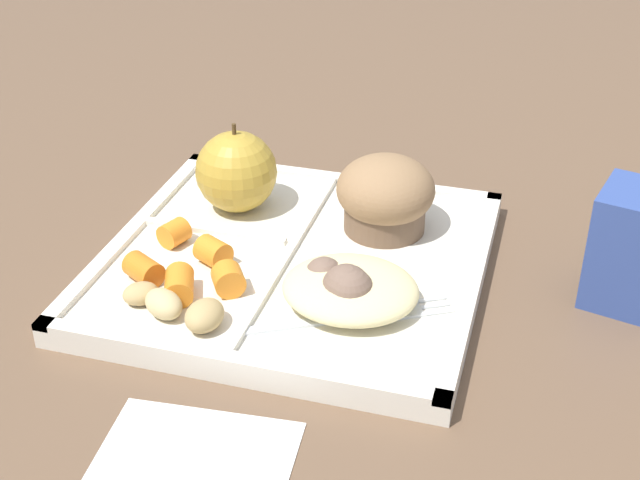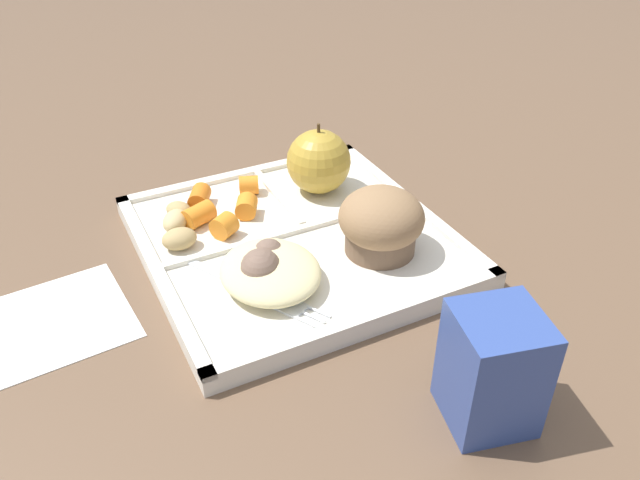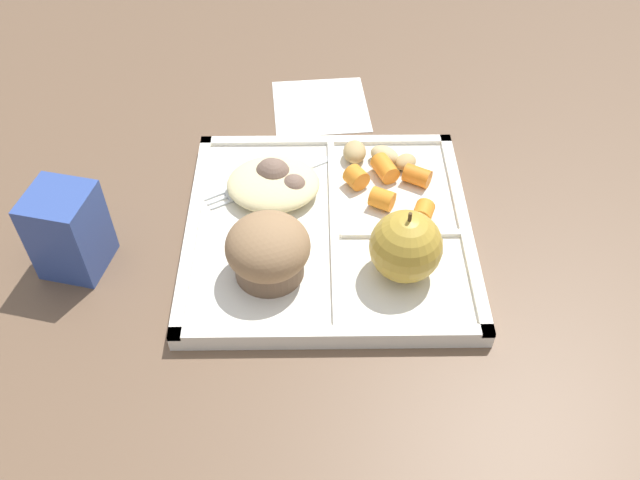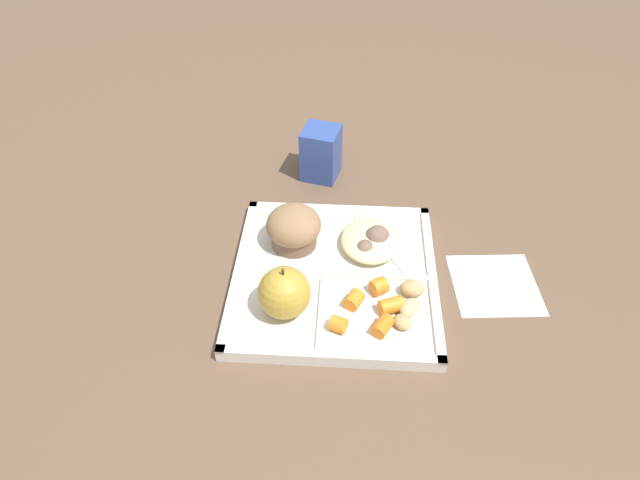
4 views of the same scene
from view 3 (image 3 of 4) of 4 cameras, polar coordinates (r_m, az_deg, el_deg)
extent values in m
plane|color=brown|center=(0.75, 0.70, 0.40)|extent=(6.00, 6.00, 0.00)
cube|color=silver|center=(0.74, 0.70, 0.82)|extent=(0.31, 0.30, 0.02)
cube|color=silver|center=(0.84, 0.51, 8.39)|extent=(0.31, 0.01, 0.01)
cube|color=silver|center=(0.64, 0.97, -7.78)|extent=(0.31, 0.01, 0.01)
cube|color=silver|center=(0.75, 12.01, 1.46)|extent=(0.01, 0.30, 0.01)
cube|color=silver|center=(0.74, -10.68, 1.28)|extent=(0.01, 0.30, 0.01)
cube|color=silver|center=(0.73, 1.14, 1.40)|extent=(0.01, 0.27, 0.01)
cube|color=silver|center=(0.73, 6.78, 0.54)|extent=(0.13, 0.01, 0.01)
sphere|color=#B79333|center=(0.67, 7.24, -0.55)|extent=(0.07, 0.07, 0.07)
cylinder|color=#4C381E|center=(0.64, 7.56, 1.81)|extent=(0.00, 0.00, 0.01)
cylinder|color=brown|center=(0.68, -4.30, -1.99)|extent=(0.07, 0.07, 0.03)
ellipsoid|color=#93704C|center=(0.66, -4.42, -0.53)|extent=(0.08, 0.08, 0.06)
cylinder|color=orange|center=(0.74, 8.69, 2.36)|extent=(0.03, 0.03, 0.02)
cylinder|color=orange|center=(0.78, 8.17, 5.37)|extent=(0.04, 0.03, 0.02)
cylinder|color=orange|center=(0.79, 5.48, 6.02)|extent=(0.03, 0.04, 0.02)
cylinder|color=orange|center=(0.75, 5.25, 3.46)|extent=(0.03, 0.03, 0.02)
cylinder|color=orange|center=(0.77, 3.08, 5.27)|extent=(0.03, 0.03, 0.02)
ellipsoid|color=tan|center=(0.81, 5.45, 7.12)|extent=(0.04, 0.04, 0.02)
ellipsoid|color=tan|center=(0.80, 7.21, 6.53)|extent=(0.04, 0.04, 0.02)
ellipsoid|color=tan|center=(0.81, 2.93, 7.42)|extent=(0.03, 0.04, 0.02)
ellipsoid|color=beige|center=(0.76, -3.95, 4.75)|extent=(0.10, 0.09, 0.03)
sphere|color=#755B4C|center=(0.77, -4.11, 5.55)|extent=(0.04, 0.04, 0.04)
sphere|color=#755B4C|center=(0.77, -3.87, 5.48)|extent=(0.04, 0.04, 0.04)
sphere|color=#755B4C|center=(0.76, -2.23, 4.43)|extent=(0.03, 0.03, 0.03)
cube|color=silver|center=(0.80, -2.36, 5.68)|extent=(0.10, 0.06, 0.00)
cube|color=silver|center=(0.77, -6.88, 3.97)|extent=(0.03, 0.03, 0.00)
cylinder|color=silver|center=(0.77, -8.89, 3.68)|extent=(0.02, 0.01, 0.00)
cylinder|color=silver|center=(0.77, -8.63, 3.30)|extent=(0.02, 0.01, 0.00)
cylinder|color=silver|center=(0.76, -8.37, 2.91)|extent=(0.02, 0.01, 0.00)
cube|color=#334C99|center=(0.73, -20.43, 0.73)|extent=(0.07, 0.07, 0.10)
cube|color=white|center=(0.93, 0.04, 11.22)|extent=(0.13, 0.13, 0.00)
camera|label=1|loc=(1.13, -12.63, 39.21)|focal=49.90mm
camera|label=2|loc=(0.90, -38.95, 28.59)|focal=35.98mm
camera|label=4|loc=(0.79, 61.99, 33.96)|focal=31.32mm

